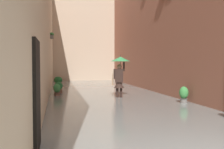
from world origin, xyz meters
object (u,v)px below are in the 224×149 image
potted_plant_near_left (184,95)px  potted_plant_mid_right (57,90)px  potted_plant_far_right (59,88)px  potted_plant_near_right (58,81)px  person_wading (120,70)px

potted_plant_near_left → potted_plant_mid_right: (5.16, -3.60, -0.04)m
potted_plant_far_right → potted_plant_mid_right: potted_plant_far_right is taller
potted_plant_far_right → potted_plant_mid_right: size_ratio=1.03×
potted_plant_near_left → potted_plant_near_right: size_ratio=1.00×
potted_plant_near_right → potted_plant_mid_right: (0.08, 5.84, -0.07)m
potted_plant_near_left → potted_plant_far_right: bearing=-42.4°
person_wading → potted_plant_near_left: (-2.20, 2.24, -1.02)m
person_wading → potted_plant_near_left: size_ratio=2.67×
person_wading → potted_plant_mid_right: person_wading is taller
potted_plant_near_left → person_wading: bearing=-45.5°
person_wading → potted_plant_mid_right: size_ratio=2.94×
potted_plant_far_right → potted_plant_near_right: potted_plant_near_right is taller
person_wading → potted_plant_far_right: (2.87, -2.40, -1.07)m
potted_plant_far_right → potted_plant_near_left: (-5.07, 4.64, 0.05)m
person_wading → potted_plant_near_right: bearing=-68.2°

